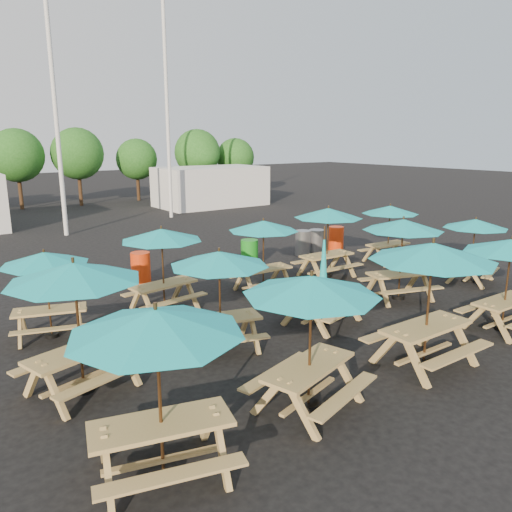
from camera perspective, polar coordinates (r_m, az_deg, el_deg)
ground at (r=13.86m, az=3.68°, el=-5.59°), size 120.00×120.00×0.00m
picnic_unit_0 at (r=6.54m, az=-11.31°, el=-8.37°), size 2.83×2.83×2.42m
picnic_unit_1 at (r=9.16m, az=-20.04°, el=-2.47°), size 2.88×2.88×2.44m
picnic_unit_2 at (r=12.11m, az=-23.00°, el=-0.71°), size 2.44×2.44×2.03m
picnic_unit_3 at (r=8.12m, az=6.34°, el=-4.17°), size 2.79×2.79×2.37m
picnic_unit_4 at (r=10.48m, az=-4.22°, el=-0.88°), size 2.60×2.60×2.21m
picnic_unit_5 at (r=13.15m, az=-10.73°, el=1.93°), size 2.38×2.38×2.23m
picnic_unit_6 at (r=10.22m, az=19.49°, el=-0.24°), size 2.47×2.47×2.56m
picnic_unit_7 at (r=12.32m, az=7.66°, el=-3.22°), size 2.25×2.07×2.45m
picnic_unit_8 at (r=14.58m, az=0.86°, el=3.06°), size 2.18×2.18×2.17m
picnic_unit_9 at (r=12.98m, az=27.12°, el=0.56°), size 2.17×2.17×2.24m
picnic_unit_10 at (r=14.45m, az=16.45°, el=2.97°), size 2.80×2.80×2.32m
picnic_unit_11 at (r=16.30m, az=8.25°, el=4.48°), size 2.26×2.26×2.31m
picnic_unit_13 at (r=17.03m, az=23.76°, el=3.06°), size 2.45×2.45×2.05m
picnic_unit_14 at (r=18.77m, az=15.06°, el=4.80°), size 2.17×2.17×2.12m
waste_bin_0 at (r=16.20m, az=-13.03°, el=-1.30°), size 0.61×0.61×0.98m
waste_bin_1 at (r=17.73m, az=-0.75°, el=0.31°), size 0.61×0.61×0.98m
waste_bin_2 at (r=19.57m, az=5.39°, el=1.50°), size 0.61×0.61×0.98m
waste_bin_3 at (r=19.82m, az=6.96°, el=1.61°), size 0.61×0.61×0.98m
waste_bin_4 at (r=20.59m, az=9.13°, el=1.98°), size 0.61×0.61×0.98m
mast_0 at (r=24.93m, az=-22.01°, el=15.90°), size 0.20×0.20×12.00m
mast_1 at (r=29.11m, az=-10.12°, el=16.14°), size 0.20×0.20×12.00m
event_tent_1 at (r=34.02m, az=-5.19°, el=7.93°), size 7.00×4.00×2.60m
tree_3 at (r=35.41m, az=-25.69°, el=10.32°), size 3.36×3.36×5.09m
tree_4 at (r=35.83m, az=-19.74°, el=10.95°), size 3.41×3.41×5.17m
tree_5 at (r=37.71m, az=-13.48°, el=10.70°), size 2.94×2.94×4.45m
tree_6 at (r=37.87m, az=-6.73°, el=11.67°), size 3.38×3.38×5.13m
tree_7 at (r=39.69m, az=-2.39°, el=11.19°), size 2.95×2.95×4.48m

